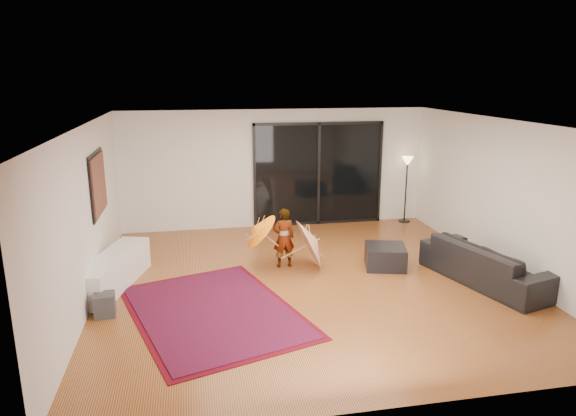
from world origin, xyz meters
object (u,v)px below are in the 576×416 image
object	(u,v)px
ottoman	(385,257)
media_console	(114,271)
child	(284,238)
sofa	(487,263)

from	to	relation	value
ottoman	media_console	bearing A→B (deg)	-179.89
ottoman	child	xyz separation A→B (m)	(-1.83, 0.38, 0.35)
sofa	child	world-z (taller)	child
media_console	child	distance (m)	2.98
media_console	ottoman	xyz separation A→B (m)	(4.77, 0.01, -0.08)
media_console	ottoman	distance (m)	4.77
media_console	sofa	bearing A→B (deg)	7.38
sofa	ottoman	distance (m)	1.75
sofa	child	distance (m)	3.54
sofa	ottoman	size ratio (longest dim) A/B	3.34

